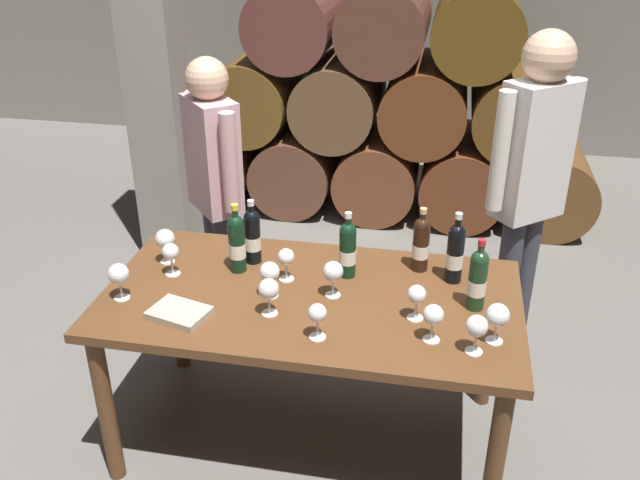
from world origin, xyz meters
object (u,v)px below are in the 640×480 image
at_px(wine_glass_2, 498,316).
at_px(wine_glass_3, 317,314).
at_px(wine_bottle_4, 455,252).
at_px(taster_seated_left, 214,180).
at_px(tasting_notebook, 179,313).
at_px(wine_bottle_0, 421,243).
at_px(wine_glass_8, 433,316).
at_px(wine_glass_10, 171,253).
at_px(sommelier_presenting, 530,178).
at_px(wine_glass_1, 286,258).
at_px(wine_glass_7, 270,273).
at_px(wine_bottle_3, 478,279).
at_px(wine_bottle_1, 252,235).
at_px(dining_table, 311,313).
at_px(wine_glass_6, 417,296).
at_px(wine_glass_5, 165,239).
at_px(wine_glass_9, 119,275).
at_px(wine_glass_11, 269,290).
at_px(wine_bottle_5, 237,243).
at_px(wine_glass_0, 477,327).
at_px(wine_glass_4, 333,272).
at_px(wine_bottle_2, 348,249).

bearing_deg(wine_glass_2, wine_glass_3, -171.17).
relative_size(wine_bottle_4, wine_glass_2, 1.97).
bearing_deg(taster_seated_left, wine_bottle_4, -22.16).
xyz_separation_m(wine_glass_2, tasting_notebook, (-1.20, -0.06, -0.10)).
relative_size(wine_bottle_0, wine_glass_8, 1.93).
bearing_deg(wine_glass_10, sommelier_presenting, 25.00).
height_order(wine_glass_1, wine_glass_7, wine_glass_7).
bearing_deg(wine_glass_2, wine_bottle_3, 107.69).
height_order(wine_bottle_1, wine_glass_10, wine_bottle_1).
height_order(dining_table, wine_glass_6, wine_glass_6).
relative_size(wine_glass_5, wine_glass_10, 1.08).
height_order(dining_table, wine_glass_5, wine_glass_5).
distance_m(dining_table, wine_glass_3, 0.36).
bearing_deg(wine_glass_8, dining_table, 155.79).
height_order(wine_bottle_4, wine_glass_9, wine_bottle_4).
relative_size(wine_glass_6, wine_glass_11, 0.95).
bearing_deg(wine_glass_10, wine_glass_1, 5.96).
relative_size(wine_glass_5, taster_seated_left, 0.10).
bearing_deg(wine_glass_7, wine_bottle_3, 5.08).
distance_m(wine_bottle_5, wine_glass_10, 0.28).
relative_size(wine_bottle_1, wine_bottle_3, 0.98).
height_order(wine_glass_0, tasting_notebook, wine_glass_0).
bearing_deg(wine_bottle_0, tasting_notebook, -148.52).
height_order(wine_bottle_1, tasting_notebook, wine_bottle_1).
bearing_deg(wine_glass_3, wine_glass_7, 134.60).
relative_size(wine_glass_2, tasting_notebook, 0.73).
relative_size(wine_bottle_1, wine_glass_11, 1.91).
bearing_deg(wine_glass_7, wine_glass_10, 168.87).
distance_m(wine_bottle_0, wine_glass_6, 0.39).
height_order(dining_table, wine_glass_8, wine_glass_8).
xyz_separation_m(wine_glass_9, wine_glass_11, (0.62, 0.00, -0.00)).
relative_size(dining_table, wine_bottle_4, 5.40).
height_order(wine_bottle_1, sommelier_presenting, sommelier_presenting).
bearing_deg(wine_glass_4, wine_glass_11, -140.88).
height_order(wine_bottle_2, taster_seated_left, taster_seated_left).
height_order(wine_bottle_5, wine_glass_1, wine_bottle_5).
distance_m(dining_table, wine_glass_2, 0.78).
distance_m(wine_bottle_2, wine_glass_4, 0.18).
xyz_separation_m(wine_glass_8, wine_glass_9, (-1.24, 0.05, 0.00)).
bearing_deg(dining_table, wine_bottle_2, 56.58).
relative_size(wine_glass_2, wine_glass_4, 1.02).
bearing_deg(tasting_notebook, wine_glass_2, 17.84).
distance_m(wine_glass_8, tasting_notebook, 0.97).
bearing_deg(wine_glass_11, wine_bottle_3, 14.27).
bearing_deg(wine_bottle_4, wine_bottle_5, -174.52).
xyz_separation_m(dining_table, tasting_notebook, (-0.47, -0.25, 0.11)).
xyz_separation_m(wine_bottle_5, wine_glass_0, (1.00, -0.41, -0.03)).
bearing_deg(wine_glass_1, wine_bottle_0, 19.84).
xyz_separation_m(wine_glass_3, wine_glass_11, (-0.21, 0.12, 0.01)).
relative_size(wine_glass_1, wine_glass_9, 0.92).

